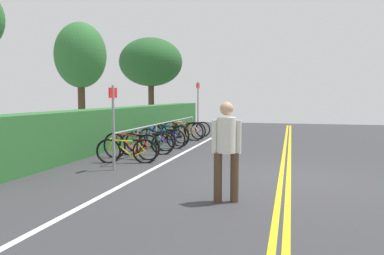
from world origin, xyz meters
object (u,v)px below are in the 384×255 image
at_px(bicycle_7, 182,131).
at_px(sign_post_far, 198,103).
at_px(bicycle_3, 151,141).
at_px(bicycle_6, 170,133).
at_px(bicycle_5, 167,135).
at_px(tree_far_right, 151,62).
at_px(bicycle_0, 127,151).
at_px(sign_post_near, 113,119).
at_px(bicycle_1, 131,146).
at_px(pedestrian, 226,145).
at_px(bike_rack, 164,128).
at_px(bicycle_8, 188,130).
at_px(bicycle_2, 147,144).
at_px(tree_mid, 81,56).
at_px(bicycle_4, 162,138).
at_px(bicycle_9, 192,129).

bearing_deg(bicycle_7, sign_post_far, 2.09).
xyz_separation_m(bicycle_3, bicycle_6, (2.38, 0.09, 0.02)).
distance_m(bicycle_5, tree_far_right, 9.20).
relative_size(bicycle_0, bicycle_3, 1.03).
bearing_deg(sign_post_near, tree_far_right, 16.44).
height_order(bicycle_1, bicycle_7, bicycle_7).
xyz_separation_m(bicycle_5, sign_post_near, (-4.78, -0.23, 0.86)).
bearing_deg(tree_far_right, pedestrian, -155.29).
xyz_separation_m(bike_rack, pedestrian, (-6.55, -3.28, 0.32)).
height_order(bicycle_8, sign_post_near, sign_post_near).
bearing_deg(bicycle_2, bicycle_6, 4.55).
relative_size(bike_rack, bicycle_5, 4.45).
bearing_deg(sign_post_far, bicycle_8, -176.79).
bearing_deg(tree_mid, bicycle_0, -139.44).
height_order(bicycle_3, tree_mid, tree_mid).
bearing_deg(bike_rack, tree_mid, 71.72).
bearing_deg(pedestrian, bicycle_0, 45.55).
bearing_deg(bicycle_5, sign_post_far, -0.14).
height_order(tree_mid, tree_far_right, tree_far_right).
distance_m(bicycle_6, tree_far_right, 8.43).
relative_size(bicycle_5, bicycle_6, 1.09).
bearing_deg(sign_post_far, pedestrian, -164.29).
xyz_separation_m(bike_rack, bicycle_2, (-1.98, -0.12, -0.31)).
xyz_separation_m(bicycle_4, bicycle_5, (0.71, 0.04, 0.03)).
xyz_separation_m(bicycle_2, tree_far_right, (10.15, 3.61, 3.34)).
relative_size(bicycle_7, sign_post_near, 0.86).
height_order(bicycle_5, bicycle_8, bicycle_5).
bearing_deg(bicycle_6, bicycle_9, -5.47).
distance_m(bicycle_2, bicycle_5, 2.31).
bearing_deg(bicycle_1, sign_post_far, -0.42).
height_order(bicycle_6, tree_far_right, tree_far_right).
height_order(bicycle_7, tree_mid, tree_mid).
distance_m(tree_mid, tree_far_right, 6.89).
bearing_deg(bicycle_1, bike_rack, -0.84).
bearing_deg(bicycle_2, bicycle_0, -179.78).
xyz_separation_m(bike_rack, tree_mid, (1.30, 3.95, 2.73)).
distance_m(bicycle_6, bicycle_8, 1.53).
height_order(bicycle_8, tree_far_right, tree_far_right).
bearing_deg(bike_rack, bicycle_6, 6.45).
bearing_deg(bicycle_4, bicycle_9, -0.67).
distance_m(bike_rack, bicycle_0, 3.47).
height_order(bike_rack, tree_far_right, tree_far_right).
bearing_deg(tree_far_right, sign_post_far, -131.61).
relative_size(pedestrian, sign_post_far, 0.69).
distance_m(bicycle_2, bicycle_9, 5.57).
height_order(bicycle_4, tree_mid, tree_mid).
height_order(bicycle_1, bicycle_4, bicycle_1).
relative_size(bicycle_3, sign_post_far, 0.65).
xyz_separation_m(bicycle_4, tree_far_right, (8.56, 3.54, 3.34)).
distance_m(bicycle_4, bicycle_5, 0.71).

